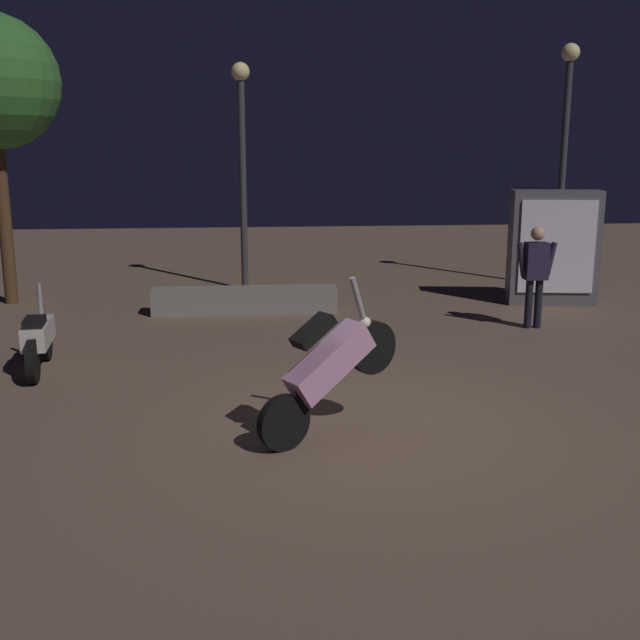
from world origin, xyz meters
TOP-DOWN VIEW (x-y plane):
  - ground_plane at (0.00, 0.00)m, footprint 40.00×40.00m
  - motorcycle_pink_foreground at (-0.54, -0.37)m, footprint 1.48×0.93m
  - motorcycle_white_parked_left at (-4.07, 2.32)m, footprint 0.40×1.66m
  - person_rider_beside at (3.25, 4.07)m, footprint 0.66×0.24m
  - streetlamp_near at (5.09, 7.68)m, footprint 0.36×0.36m
  - streetlamp_far at (-1.39, 7.96)m, footprint 0.36×0.36m
  - kiosk_billboard at (4.29, 5.92)m, footprint 1.66×0.75m
  - planter_wall_low at (-1.39, 5.66)m, footprint 3.24×0.50m

SIDE VIEW (x-z plane):
  - ground_plane at x=0.00m, z-range 0.00..0.00m
  - planter_wall_low at x=-1.39m, z-range 0.00..0.45m
  - motorcycle_white_parked_left at x=-4.07m, z-range -0.12..0.99m
  - motorcycle_pink_foreground at x=-0.54m, z-range -0.07..1.56m
  - person_rider_beside at x=3.25m, z-range 0.16..1.80m
  - kiosk_billboard at x=4.29m, z-range 0.00..2.10m
  - streetlamp_far at x=-1.39m, z-range 0.65..5.11m
  - streetlamp_near at x=5.09m, z-range 0.67..5.52m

